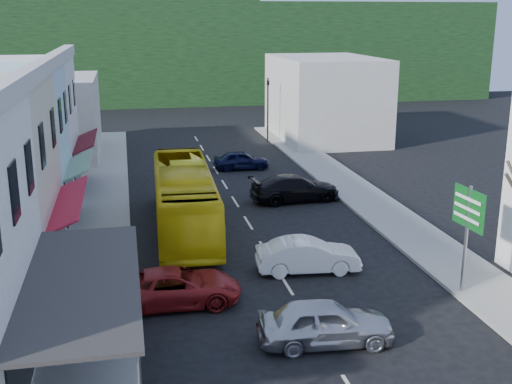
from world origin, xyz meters
name	(u,v)px	position (x,y,z in m)	size (l,w,h in m)	color
ground	(286,284)	(0.00, 0.00, 0.00)	(120.00, 120.00, 0.00)	black
sidewalk_left	(101,219)	(-7.50, 10.00, 0.07)	(3.00, 52.00, 0.15)	gray
sidewalk_right	(371,203)	(7.50, 10.00, 0.07)	(3.00, 52.00, 0.15)	gray
distant_block_left	(43,117)	(-12.00, 27.00, 3.00)	(8.00, 10.00, 6.00)	#B7B2A8
distant_block_right	(325,98)	(11.00, 30.00, 3.50)	(8.00, 12.00, 7.00)	#B7B2A8
hillside	(156,44)	(-1.45, 65.09, 6.73)	(80.00, 26.00, 14.00)	black
bus	(184,200)	(-3.32, 7.53, 1.55)	(2.50, 11.60, 3.10)	yellow
car_silver	(325,324)	(0.06, -4.94, 0.70)	(1.80, 4.40, 1.40)	#BABAC0
car_white	(308,256)	(1.20, 1.09, 0.70)	(1.80, 4.40, 1.40)	white
car_red	(175,287)	(-4.47, -0.97, 0.70)	(1.90, 4.60, 1.40)	maroon
car_black_near	(295,189)	(3.43, 11.51, 0.70)	(1.84, 4.50, 1.40)	black
car_navy_mid	(241,159)	(1.80, 19.93, 0.70)	(1.80, 4.40, 1.40)	black
pedestrian_left	(97,264)	(-7.34, 1.13, 1.00)	(0.60, 0.40, 1.70)	black
direction_sign	(466,241)	(6.40, -2.25, 2.15)	(0.36, 1.94, 4.30)	#0D561B
traffic_signal	(268,110)	(5.80, 29.40, 2.70)	(0.94, 1.20, 5.39)	black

